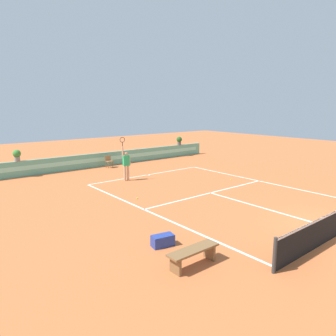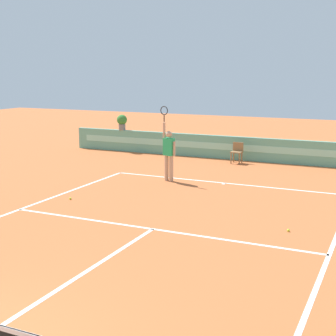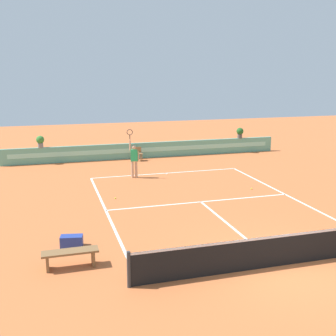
# 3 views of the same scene
# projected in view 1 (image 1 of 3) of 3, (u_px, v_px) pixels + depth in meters

# --- Properties ---
(ground_plane) EXTENTS (60.00, 60.00, 0.00)m
(ground_plane) POSITION_uv_depth(u_px,v_px,m) (216.00, 195.00, 15.50)
(ground_plane) COLOR #BC6033
(court_lines) EXTENTS (8.32, 11.94, 0.01)m
(court_lines) POSITION_uv_depth(u_px,v_px,m) (206.00, 192.00, 16.05)
(court_lines) COLOR white
(court_lines) RESTS_ON ground
(back_wall_barrier) EXTENTS (18.00, 0.21, 1.00)m
(back_wall_barrier) POSITION_uv_depth(u_px,v_px,m) (113.00, 158.00, 23.31)
(back_wall_barrier) COLOR #60A88E
(back_wall_barrier) RESTS_ON ground
(ball_kid_chair) EXTENTS (0.44, 0.44, 0.85)m
(ball_kid_chair) POSITION_uv_depth(u_px,v_px,m) (109.00, 161.00, 22.31)
(ball_kid_chair) COLOR olive
(ball_kid_chair) RESTS_ON ground
(bench_courtside) EXTENTS (1.60, 0.44, 0.51)m
(bench_courtside) POSITION_uv_depth(u_px,v_px,m) (193.00, 253.00, 8.50)
(bench_courtside) COLOR brown
(bench_courtside) RESTS_ON ground
(gear_bag) EXTENTS (0.76, 0.49, 0.36)m
(gear_bag) POSITION_uv_depth(u_px,v_px,m) (163.00, 241.00, 9.77)
(gear_bag) COLOR navy
(gear_bag) RESTS_ON ground
(tennis_player) EXTENTS (0.61, 0.28, 2.58)m
(tennis_player) POSITION_uv_depth(u_px,v_px,m) (126.00, 163.00, 18.25)
(tennis_player) COLOR tan
(tennis_player) RESTS_ON ground
(tennis_ball_near_baseline) EXTENTS (0.07, 0.07, 0.07)m
(tennis_ball_near_baseline) POSITION_uv_depth(u_px,v_px,m) (137.00, 198.00, 14.77)
(tennis_ball_near_baseline) COLOR #CCE033
(tennis_ball_near_baseline) RESTS_ON ground
(tennis_ball_mid_court) EXTENTS (0.07, 0.07, 0.07)m
(tennis_ball_mid_court) POSITION_uv_depth(u_px,v_px,m) (231.00, 179.00, 18.58)
(tennis_ball_mid_court) COLOR #CCE033
(tennis_ball_mid_court) RESTS_ON ground
(potted_plant_far_right) EXTENTS (0.48, 0.48, 0.72)m
(potted_plant_far_right) POSITION_uv_depth(u_px,v_px,m) (179.00, 140.00, 27.22)
(potted_plant_far_right) COLOR #514C47
(potted_plant_far_right) RESTS_ON back_wall_barrier
(potted_plant_far_left) EXTENTS (0.48, 0.48, 0.72)m
(potted_plant_far_left) POSITION_uv_depth(u_px,v_px,m) (17.00, 155.00, 19.05)
(potted_plant_far_left) COLOR gray
(potted_plant_far_left) RESTS_ON back_wall_barrier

